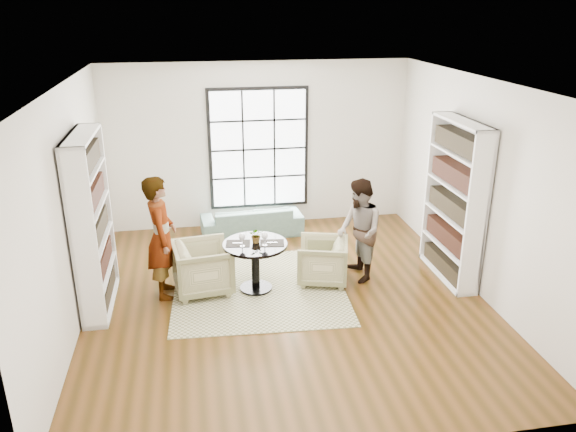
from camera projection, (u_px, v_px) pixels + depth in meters
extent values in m
plane|color=#5A3615|center=(287.00, 298.00, 7.97)|extent=(6.00, 6.00, 0.00)
plane|color=silver|center=(258.00, 146.00, 10.20)|extent=(5.50, 0.00, 5.50)
plane|color=silver|center=(70.00, 211.00, 6.99)|extent=(0.00, 6.00, 6.00)
plane|color=silver|center=(479.00, 188.00, 7.88)|extent=(0.00, 6.00, 6.00)
plane|color=silver|center=(348.00, 314.00, 4.68)|extent=(5.50, 0.00, 5.50)
plane|color=white|center=(286.00, 83.00, 6.91)|extent=(6.00, 6.00, 0.00)
cube|color=black|center=(259.00, 149.00, 10.20)|extent=(1.82, 0.06, 2.22)
cube|color=white|center=(259.00, 149.00, 10.16)|extent=(1.70, 0.02, 2.10)
cube|color=#BCB78D|center=(259.00, 288.00, 8.26)|extent=(2.60, 2.60, 0.01)
cylinder|color=black|center=(256.00, 288.00, 8.22)|extent=(0.47, 0.47, 0.04)
cylinder|color=black|center=(256.00, 267.00, 8.10)|extent=(0.12, 0.12, 0.65)
cylinder|color=black|center=(255.00, 245.00, 7.97)|extent=(0.92, 0.92, 0.04)
imported|color=gray|center=(252.00, 221.00, 10.10)|extent=(1.83, 0.82, 0.52)
imported|color=#C7BE8E|center=(203.00, 268.00, 8.05)|extent=(0.91, 0.89, 0.74)
imported|color=tan|center=(322.00, 261.00, 8.35)|extent=(0.90, 0.88, 0.67)
imported|color=gray|center=(161.00, 237.00, 7.78)|extent=(0.44, 0.65, 1.77)
imported|color=gray|center=(359.00, 231.00, 8.29)|extent=(0.64, 0.79, 1.56)
cube|color=black|center=(238.00, 243.00, 7.95)|extent=(0.37, 0.30, 0.01)
cube|color=black|center=(272.00, 243.00, 7.96)|extent=(0.37, 0.30, 0.01)
cylinder|color=silver|center=(242.00, 246.00, 7.85)|extent=(0.07, 0.07, 0.01)
cylinder|color=silver|center=(242.00, 242.00, 7.83)|extent=(0.01, 0.01, 0.11)
sphere|color=maroon|center=(242.00, 237.00, 7.80)|extent=(0.09, 0.09, 0.09)
ellipsoid|color=white|center=(242.00, 237.00, 7.80)|extent=(0.09, 0.09, 0.10)
cylinder|color=silver|center=(265.00, 245.00, 7.88)|extent=(0.07, 0.07, 0.01)
cylinder|color=silver|center=(265.00, 242.00, 7.86)|extent=(0.01, 0.01, 0.12)
sphere|color=maroon|center=(265.00, 236.00, 7.83)|extent=(0.09, 0.09, 0.09)
ellipsoid|color=white|center=(265.00, 236.00, 7.83)|extent=(0.09, 0.09, 0.10)
imported|color=gray|center=(256.00, 235.00, 7.95)|extent=(0.22, 0.20, 0.23)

